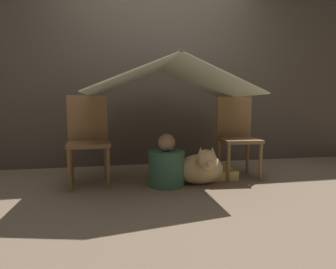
{
  "coord_description": "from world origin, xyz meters",
  "views": [
    {
      "loc": [
        -0.51,
        -2.42,
        0.77
      ],
      "look_at": [
        0.0,
        0.23,
        0.49
      ],
      "focal_mm": 28.0,
      "sensor_mm": 36.0,
      "label": 1
    }
  ],
  "objects_px": {
    "person_front": "(167,166)",
    "dog": "(201,167)",
    "chair_left": "(88,136)",
    "chair_right": "(237,133)"
  },
  "relations": [
    {
      "from": "person_front",
      "to": "dog",
      "type": "height_order",
      "value": "person_front"
    },
    {
      "from": "person_front",
      "to": "dog",
      "type": "distance_m",
      "value": 0.35
    },
    {
      "from": "chair_left",
      "to": "chair_right",
      "type": "bearing_deg",
      "value": -6.18
    },
    {
      "from": "chair_right",
      "to": "dog",
      "type": "xyz_separation_m",
      "value": [
        -0.5,
        -0.28,
        -0.3
      ]
    },
    {
      "from": "chair_left",
      "to": "dog",
      "type": "height_order",
      "value": "chair_left"
    },
    {
      "from": "dog",
      "to": "person_front",
      "type": "bearing_deg",
      "value": 170.43
    },
    {
      "from": "chair_left",
      "to": "person_front",
      "type": "relative_size",
      "value": 1.74
    },
    {
      "from": "person_front",
      "to": "dog",
      "type": "xyz_separation_m",
      "value": [
        0.34,
        -0.06,
        -0.02
      ]
    },
    {
      "from": "chair_left",
      "to": "person_front",
      "type": "distance_m",
      "value": 0.84
    },
    {
      "from": "chair_left",
      "to": "chair_right",
      "type": "relative_size",
      "value": 1.0
    }
  ]
}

